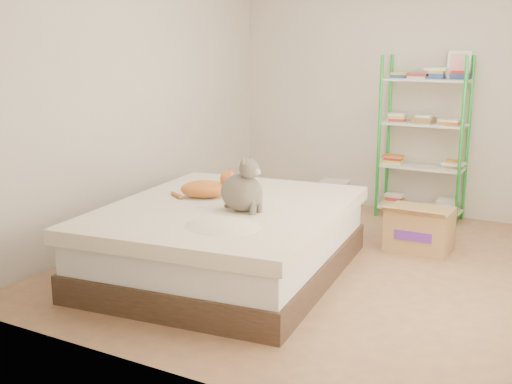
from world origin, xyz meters
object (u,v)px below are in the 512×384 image
Objects in this scene: cardboard_box at (419,229)px; white_bin at (334,196)px; shelf_unit at (424,135)px; bed at (227,239)px; orange_cat at (204,187)px; grey_cat at (242,184)px.

cardboard_box is 1.63× the size of white_bin.
cardboard_box is at bearing -74.98° from shelf_unit.
orange_cat is at bearing 149.55° from bed.
shelf_unit is (0.90, 2.44, 0.61)m from bed.
white_bin is (-0.01, 2.26, -0.11)m from bed.
bed is 2.67m from shelf_unit.
bed is at bearing -56.42° from orange_cat.
orange_cat is 1.38× the size of white_bin.
grey_cat is 0.24× the size of shelf_unit.
orange_cat is at bearing -117.32° from shelf_unit.
orange_cat is 2.21m from white_bin.
grey_cat reaches higher than cardboard_box.
bed is 0.53m from grey_cat.
bed is 5.14× the size of orange_cat.
bed is 2.27m from white_bin.
shelf_unit reaches higher than grey_cat.
grey_cat reaches higher than bed.
grey_cat is at bearing -105.57° from shelf_unit.
cardboard_box is (1.49, 1.21, -0.46)m from orange_cat.
cardboard_box is (0.30, -1.10, -0.70)m from shelf_unit.
grey_cat reaches higher than orange_cat.
orange_cat is 0.27× the size of shelf_unit.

